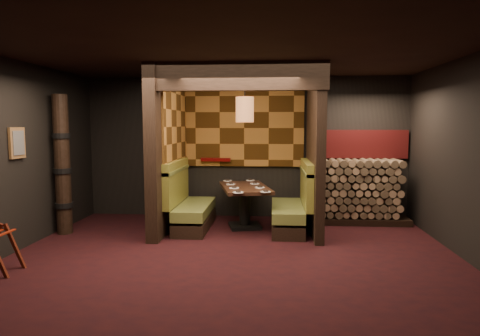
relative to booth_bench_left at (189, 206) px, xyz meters
name	(u,v)px	position (x,y,z in m)	size (l,w,h in m)	color
floor	(233,257)	(0.96, -1.65, -0.41)	(6.50, 5.50, 0.02)	black
ceiling	(233,53)	(0.96, -1.65, 2.46)	(6.50, 5.50, 0.02)	black
wall_back	(246,147)	(0.96, 1.11, 1.02)	(6.50, 0.02, 2.85)	black
wall_front	(198,186)	(0.96, -4.41, 1.02)	(6.50, 0.02, 2.85)	black
wall_left	(11,157)	(-2.30, -1.65, 1.02)	(0.02, 5.50, 2.85)	black
wall_right	(474,159)	(4.22, -1.65, 1.02)	(0.02, 5.50, 2.85)	black
partition_left	(167,150)	(-0.39, 0.00, 1.02)	(0.20, 2.20, 2.85)	black
partition_right	(315,151)	(2.26, 0.05, 1.02)	(0.15, 2.10, 2.85)	black
header_beam	(235,76)	(0.94, -0.95, 2.23)	(2.85, 0.18, 0.44)	black
tapa_back_panel	(244,128)	(0.94, 1.06, 1.42)	(2.40, 0.06, 1.55)	#9B6428
tapa_side_panel	(176,127)	(-0.27, 0.17, 1.45)	(0.04, 1.85, 1.45)	#9B6428
lacquer_shelf	(216,160)	(0.36, 1.00, 0.78)	(0.60, 0.12, 0.07)	#540606
booth_bench_left	(189,206)	(0.00, 0.00, 0.00)	(0.68, 1.60, 1.14)	black
booth_bench_right	(293,208)	(1.89, 0.00, 0.00)	(0.68, 1.60, 1.14)	black
dining_table	(245,199)	(1.01, 0.11, 0.14)	(1.10, 1.60, 0.77)	black
place_settings	(245,185)	(1.01, 0.11, 0.38)	(0.96, 1.75, 0.03)	white
pendant_lamp	(245,110)	(1.01, 0.06, 1.76)	(0.32, 0.32, 0.92)	#995A31
framed_picture	(17,143)	(-2.25, -1.55, 1.22)	(0.05, 0.36, 0.46)	olive
totem_column	(62,166)	(-2.09, -0.55, 0.79)	(0.31, 0.31, 2.40)	black
firewood_stack	(362,191)	(3.25, 0.70, 0.21)	(1.73, 0.70, 1.22)	black
mosaic_header	(360,144)	(3.25, 1.03, 1.10)	(1.83, 0.10, 0.56)	maroon
bay_front_post	(318,150)	(2.35, 0.31, 1.02)	(0.08, 0.08, 2.85)	black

